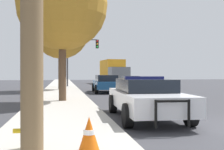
% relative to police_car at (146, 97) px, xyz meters
% --- Properties ---
extents(sidewalk_left, '(3.00, 110.00, 0.13)m').
position_rel_police_car_xyz_m(sidewalk_left, '(-2.79, -2.14, -0.65)').
color(sidewalk_left, '#BCB7AD').
rests_on(sidewalk_left, ground_plane).
extents(police_car, '(2.21, 5.02, 1.40)m').
position_rel_police_car_xyz_m(police_car, '(0.00, 0.00, 0.00)').
color(police_car, white).
rests_on(police_car, ground_plane).
extents(fire_hydrant, '(0.51, 0.22, 0.69)m').
position_rel_police_car_xyz_m(fire_hydrant, '(-3.38, -3.68, -0.22)').
color(fire_hydrant, gold).
rests_on(fire_hydrant, sidewalk_left).
extents(traffic_light, '(3.35, 0.35, 5.05)m').
position_rel_police_car_xyz_m(traffic_light, '(-0.89, 20.42, 2.96)').
color(traffic_light, '#424247').
rests_on(traffic_light, sidewalk_left).
extents(car_background_oncoming, '(2.03, 4.50, 1.22)m').
position_rel_police_car_xyz_m(car_background_oncoming, '(3.93, 18.00, -0.05)').
color(car_background_oncoming, silver).
rests_on(car_background_oncoming, ground_plane).
extents(car_background_midblock, '(2.07, 4.73, 1.36)m').
position_rel_police_car_xyz_m(car_background_midblock, '(0.62, 12.61, 0.00)').
color(car_background_midblock, navy).
rests_on(car_background_midblock, ground_plane).
extents(car_background_distant, '(2.09, 4.00, 1.33)m').
position_rel_police_car_xyz_m(car_background_distant, '(4.19, 35.13, -0.00)').
color(car_background_distant, '#474C51').
rests_on(car_background_distant, ground_plane).
extents(box_truck, '(3.10, 7.65, 3.38)m').
position_rel_police_car_xyz_m(box_truck, '(4.38, 29.91, 1.07)').
color(box_truck, slate).
rests_on(box_truck, ground_plane).
extents(tree_sidewalk_near, '(4.56, 4.56, 7.10)m').
position_rel_police_car_xyz_m(tree_sidewalk_near, '(-2.73, 5.32, 4.22)').
color(tree_sidewalk_near, brown).
rests_on(tree_sidewalk_near, sidewalk_left).
extents(tree_sidewalk_mid, '(4.73, 4.73, 7.34)m').
position_rel_police_car_xyz_m(tree_sidewalk_mid, '(-2.84, 15.27, 4.36)').
color(tree_sidewalk_mid, brown).
rests_on(tree_sidewalk_mid, sidewalk_left).
extents(traffic_cone, '(0.38, 0.38, 0.61)m').
position_rel_police_car_xyz_m(traffic_cone, '(-2.28, -4.03, -0.28)').
color(traffic_cone, orange).
rests_on(traffic_cone, sidewalk_left).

